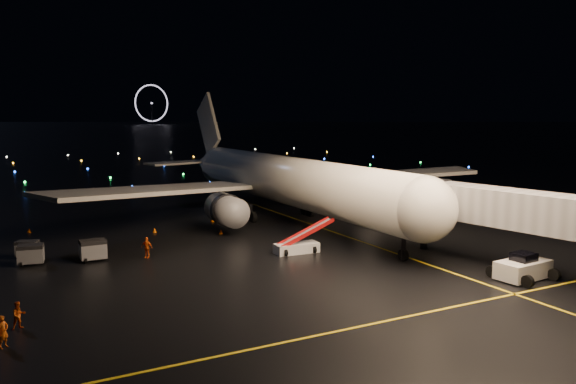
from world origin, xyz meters
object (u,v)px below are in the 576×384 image
Objects in this scene: crew_a at (3,332)px; baggage_cart_1 at (27,249)px; pushback_tug at (523,266)px; baggage_cart_0 at (93,250)px; baggage_cart_2 at (31,255)px; airliner at (274,152)px; crew_c at (147,247)px; crew_b at (19,315)px; belt_loader at (297,237)px.

baggage_cart_1 is (2.23, 20.77, -0.16)m from crew_a.
crew_a is (-35.61, 4.11, -0.12)m from pushback_tug.
pushback_tug is at bearing -47.81° from crew_a.
baggage_cart_2 is (-4.86, 1.06, -0.05)m from baggage_cart_0.
crew_c is (-19.02, -13.12, -7.02)m from airliner.
crew_a reaches higher than baggage_cart_0.
pushback_tug is 2.45× the size of baggage_cart_1.
airliner is 34.19× the size of crew_b.
airliner reaches higher than baggage_cart_1.
baggage_cart_1 is at bearing -165.16° from airliner.
belt_loader is at bearing -7.87° from baggage_cart_2.
baggage_cart_1 is at bearing -164.60° from crew_c.
baggage_cart_0 is 6.28m from baggage_cart_1.
crew_a is (-30.58, -28.86, -7.05)m from airliner.
pushback_tug is at bearing -82.42° from airliner.
crew_a is at bearing -87.96° from baggage_cart_2.
airliner is at bearing 25.77° from baggage_cart_0.
crew_b is at bearing -86.05° from baggage_cart_2.
baggage_cart_0 is 1.21× the size of baggage_cart_1.
belt_loader is 2.95× the size of baggage_cart_2.
airliner reaches higher than baggage_cart_0.
crew_a is 0.97× the size of crew_c.
crew_a is at bearing -73.98° from baggage_cart_1.
crew_b is at bearing -72.16° from baggage_cart_1.
airliner is at bearing 93.81° from pushback_tug.
crew_c is at bearing 135.60° from pushback_tug.
baggage_cart_2 is at bearing -150.16° from crew_c.
belt_loader is 22.82m from baggage_cart_2.
crew_a is at bearing -125.89° from crew_b.
baggage_cart_0 is (-28.39, 21.07, -0.13)m from pushback_tug.
belt_loader is 13.37m from crew_c.
crew_b is 16.90m from crew_c.
airliner is 31.05m from baggage_cart_2.
baggage_cart_0 is at bearing 48.26° from crew_b.
baggage_cart_2 is (-21.77, 6.81, -0.58)m from belt_loader.
airliner is 27.90× the size of baggage_cart_2.
crew_b is 0.93× the size of baggage_cart_1.
belt_loader is at bearing -1.45° from baggage_cart_1.
airliner is 30.94× the size of crew_a.
crew_c is at bearing -16.87° from baggage_cart_0.
belt_loader reaches higher than crew_b.
airliner reaches higher than pushback_tug.
baggage_cart_0 is at bearing -154.08° from airliner.
pushback_tug is 19.15m from belt_loader.
pushback_tug is 35.39m from crew_b.
crew_a is 0.85× the size of baggage_cart_0.
airliner is 30.35m from baggage_cart_1.
crew_b is (-34.74, 6.76, -0.21)m from pushback_tug.
crew_c reaches higher than crew_a.
pushback_tug reaches higher than crew_a.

